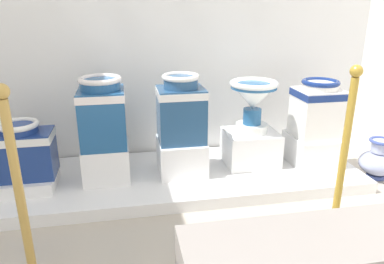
% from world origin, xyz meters
% --- Properties ---
extents(display_platform, '(2.64, 0.87, 0.09)m').
position_xyz_m(display_platform, '(1.69, 2.26, 0.04)').
color(display_platform, white).
rests_on(display_platform, ground_plane).
extents(plinth_block_broad_patterned, '(0.37, 0.34, 0.09)m').
position_xyz_m(plinth_block_broad_patterned, '(0.61, 2.21, 0.13)').
color(plinth_block_broad_patterned, white).
rests_on(plinth_block_broad_patterned, display_platform).
extents(antique_toilet_broad_patterned, '(0.40, 0.26, 0.38)m').
position_xyz_m(antique_toilet_broad_patterned, '(0.61, 2.21, 0.37)').
color(antique_toilet_broad_patterned, navy).
rests_on(antique_toilet_broad_patterned, plinth_block_broad_patterned).
extents(plinth_block_central_ornate, '(0.32, 0.34, 0.25)m').
position_xyz_m(plinth_block_central_ornate, '(1.14, 2.27, 0.21)').
color(plinth_block_central_ornate, white).
rests_on(plinth_block_central_ornate, display_platform).
extents(antique_toilet_central_ornate, '(0.31, 0.34, 0.48)m').
position_xyz_m(antique_toilet_central_ornate, '(1.14, 2.27, 0.59)').
color(antique_toilet_central_ornate, '#205288').
rests_on(antique_toilet_central_ornate, plinth_block_central_ornate).
extents(plinth_block_leftmost, '(0.34, 0.36, 0.25)m').
position_xyz_m(plinth_block_leftmost, '(1.68, 2.28, 0.21)').
color(plinth_block_leftmost, white).
rests_on(plinth_block_leftmost, display_platform).
extents(antique_toilet_leftmost, '(0.33, 0.30, 0.49)m').
position_xyz_m(antique_toilet_leftmost, '(1.68, 2.28, 0.58)').
color(antique_toilet_leftmost, navy).
rests_on(antique_toilet_leftmost, plinth_block_leftmost).
extents(plinth_block_rightmost, '(0.40, 0.35, 0.26)m').
position_xyz_m(plinth_block_rightmost, '(2.23, 2.33, 0.22)').
color(plinth_block_rightmost, white).
rests_on(plinth_block_rightmost, display_platform).
extents(antique_toilet_rightmost, '(0.36, 0.36, 0.39)m').
position_xyz_m(antique_toilet_rightmost, '(2.23, 2.33, 0.61)').
color(antique_toilet_rightmost, white).
rests_on(antique_toilet_rightmost, plinth_block_rightmost).
extents(plinth_block_slender_white, '(0.36, 0.37, 0.22)m').
position_xyz_m(plinth_block_slender_white, '(2.72, 2.25, 0.20)').
color(plinth_block_slender_white, white).
rests_on(plinth_block_slender_white, display_platform).
extents(antique_toilet_slender_white, '(0.34, 0.31, 0.44)m').
position_xyz_m(antique_toilet_slender_white, '(2.72, 2.25, 0.53)').
color(antique_toilet_slender_white, white).
rests_on(antique_toilet_slender_white, plinth_block_slender_white).
extents(decorative_vase_companion, '(0.28, 0.28, 0.31)m').
position_xyz_m(decorative_vase_companion, '(3.17, 2.06, 0.14)').
color(decorative_vase_companion, '#3C4E98').
rests_on(decorative_vase_companion, ground_plane).
extents(stanchion_post_near_left, '(0.23, 0.23, 0.99)m').
position_xyz_m(stanchion_post_near_left, '(0.83, 1.30, 0.31)').
color(stanchion_post_near_left, '#B78E41').
rests_on(stanchion_post_near_left, ground_plane).
extents(stanchion_post_near_right, '(0.26, 0.26, 0.99)m').
position_xyz_m(stanchion_post_near_right, '(2.42, 1.42, 0.29)').
color(stanchion_post_near_right, '#B48D2E').
rests_on(stanchion_post_near_right, ground_plane).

